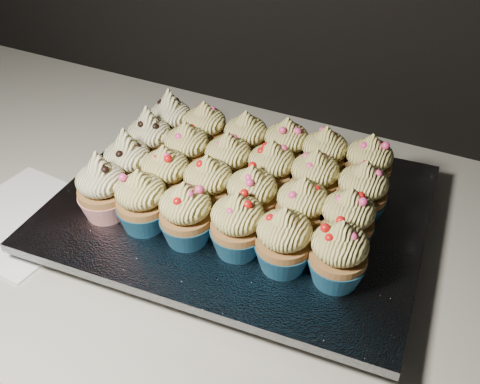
# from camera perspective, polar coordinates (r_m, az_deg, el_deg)

# --- Properties ---
(worktop) EXTENTS (2.44, 0.64, 0.04)m
(worktop) POSITION_cam_1_polar(r_m,az_deg,el_deg) (0.68, 15.98, -9.64)
(worktop) COLOR beige
(worktop) RESTS_ON cabinet
(napkin) EXTENTS (0.18, 0.18, 0.00)m
(napkin) POSITION_cam_1_polar(r_m,az_deg,el_deg) (0.77, -22.03, -2.67)
(napkin) COLOR white
(napkin) RESTS_ON worktop
(baking_tray) EXTENTS (0.45, 0.36, 0.02)m
(baking_tray) POSITION_cam_1_polar(r_m,az_deg,el_deg) (0.71, 0.00, -2.53)
(baking_tray) COLOR black
(baking_tray) RESTS_ON worktop
(foil_lining) EXTENTS (0.49, 0.40, 0.01)m
(foil_lining) POSITION_cam_1_polar(r_m,az_deg,el_deg) (0.69, 0.00, -1.45)
(foil_lining) COLOR silver
(foil_lining) RESTS_ON baking_tray
(cupcake_0) EXTENTS (0.06, 0.06, 0.10)m
(cupcake_0) POSITION_cam_1_polar(r_m,az_deg,el_deg) (0.67, -14.48, 0.35)
(cupcake_0) COLOR red
(cupcake_0) RESTS_ON foil_lining
(cupcake_1) EXTENTS (0.06, 0.06, 0.08)m
(cupcake_1) POSITION_cam_1_polar(r_m,az_deg,el_deg) (0.64, -10.43, -1.00)
(cupcake_1) COLOR navy
(cupcake_1) RESTS_ON foil_lining
(cupcake_2) EXTENTS (0.06, 0.06, 0.08)m
(cupcake_2) POSITION_cam_1_polar(r_m,az_deg,el_deg) (0.61, -5.78, -2.41)
(cupcake_2) COLOR navy
(cupcake_2) RESTS_ON foil_lining
(cupcake_3) EXTENTS (0.06, 0.06, 0.08)m
(cupcake_3) POSITION_cam_1_polar(r_m,az_deg,el_deg) (0.60, -0.26, -3.57)
(cupcake_3) COLOR navy
(cupcake_3) RESTS_ON foil_lining
(cupcake_4) EXTENTS (0.06, 0.06, 0.08)m
(cupcake_4) POSITION_cam_1_polar(r_m,az_deg,el_deg) (0.58, 4.69, -5.20)
(cupcake_4) COLOR navy
(cupcake_4) RESTS_ON foil_lining
(cupcake_5) EXTENTS (0.06, 0.06, 0.08)m
(cupcake_5) POSITION_cam_1_polar(r_m,az_deg,el_deg) (0.57, 10.46, -6.57)
(cupcake_5) COLOR navy
(cupcake_5) RESTS_ON foil_lining
(cupcake_6) EXTENTS (0.06, 0.06, 0.10)m
(cupcake_6) POSITION_cam_1_polar(r_m,az_deg,el_deg) (0.70, -11.84, 2.89)
(cupcake_6) COLOR red
(cupcake_6) RESTS_ON foil_lining
(cupcake_7) EXTENTS (0.06, 0.06, 0.08)m
(cupcake_7) POSITION_cam_1_polar(r_m,az_deg,el_deg) (0.68, -7.89, 1.69)
(cupcake_7) COLOR navy
(cupcake_7) RESTS_ON foil_lining
(cupcake_8) EXTENTS (0.06, 0.06, 0.08)m
(cupcake_8) POSITION_cam_1_polar(r_m,az_deg,el_deg) (0.66, -3.39, 0.64)
(cupcake_8) COLOR navy
(cupcake_8) RESTS_ON foil_lining
(cupcake_9) EXTENTS (0.06, 0.06, 0.08)m
(cupcake_9) POSITION_cam_1_polar(r_m,az_deg,el_deg) (0.64, 1.27, -0.55)
(cupcake_9) COLOR navy
(cupcake_9) RESTS_ON foil_lining
(cupcake_10) EXTENTS (0.06, 0.06, 0.08)m
(cupcake_10) POSITION_cam_1_polar(r_m,az_deg,el_deg) (0.62, 6.63, -1.81)
(cupcake_10) COLOR navy
(cupcake_10) RESTS_ON foil_lining
(cupcake_11) EXTENTS (0.06, 0.06, 0.08)m
(cupcake_11) POSITION_cam_1_polar(r_m,az_deg,el_deg) (0.61, 11.35, -3.02)
(cupcake_11) COLOR navy
(cupcake_11) RESTS_ON foil_lining
(cupcake_12) EXTENTS (0.06, 0.06, 0.10)m
(cupcake_12) POSITION_cam_1_polar(r_m,az_deg,el_deg) (0.75, -9.59, 5.39)
(cupcake_12) COLOR red
(cupcake_12) RESTS_ON foil_lining
(cupcake_13) EXTENTS (0.06, 0.06, 0.08)m
(cupcake_13) POSITION_cam_1_polar(r_m,az_deg,el_deg) (0.72, -5.67, 4.32)
(cupcake_13) COLOR navy
(cupcake_13) RESTS_ON foil_lining
(cupcake_14) EXTENTS (0.06, 0.06, 0.08)m
(cupcake_14) POSITION_cam_1_polar(r_m,az_deg,el_deg) (0.70, -1.28, 3.17)
(cupcake_14) COLOR navy
(cupcake_14) RESTS_ON foil_lining
(cupcake_15) EXTENTS (0.06, 0.06, 0.08)m
(cupcake_15) POSITION_cam_1_polar(r_m,az_deg,el_deg) (0.68, 3.35, 2.29)
(cupcake_15) COLOR navy
(cupcake_15) RESTS_ON foil_lining
(cupcake_16) EXTENTS (0.06, 0.06, 0.08)m
(cupcake_16) POSITION_cam_1_polar(r_m,az_deg,el_deg) (0.67, 7.92, 1.28)
(cupcake_16) COLOR navy
(cupcake_16) RESTS_ON foil_lining
(cupcake_17) EXTENTS (0.06, 0.06, 0.08)m
(cupcake_17) POSITION_cam_1_polar(r_m,az_deg,el_deg) (0.66, 12.85, -0.05)
(cupcake_17) COLOR navy
(cupcake_17) RESTS_ON foil_lining
(cupcake_18) EXTENTS (0.06, 0.06, 0.10)m
(cupcake_18) POSITION_cam_1_polar(r_m,az_deg,el_deg) (0.79, -7.37, 7.37)
(cupcake_18) COLOR red
(cupcake_18) RESTS_ON foil_lining
(cupcake_19) EXTENTS (0.06, 0.06, 0.08)m
(cupcake_19) POSITION_cam_1_polar(r_m,az_deg,el_deg) (0.77, -3.76, 6.56)
(cupcake_19) COLOR navy
(cupcake_19) RESTS_ON foil_lining
(cupcake_20) EXTENTS (0.06, 0.06, 0.08)m
(cupcake_20) POSITION_cam_1_polar(r_m,az_deg,el_deg) (0.74, 0.61, 5.51)
(cupcake_20) COLOR navy
(cupcake_20) RESTS_ON foil_lining
(cupcake_21) EXTENTS (0.06, 0.06, 0.08)m
(cupcake_21) POSITION_cam_1_polar(r_m,az_deg,el_deg) (0.73, 4.94, 4.77)
(cupcake_21) COLOR navy
(cupcake_21) RESTS_ON foil_lining
(cupcake_22) EXTENTS (0.06, 0.06, 0.08)m
(cupcake_22) POSITION_cam_1_polar(r_m,az_deg,el_deg) (0.72, 8.95, 3.75)
(cupcake_22) COLOR navy
(cupcake_22) RESTS_ON foil_lining
(cupcake_23) EXTENTS (0.06, 0.06, 0.08)m
(cupcake_23) POSITION_cam_1_polar(r_m,az_deg,el_deg) (0.71, 13.51, 2.85)
(cupcake_23) COLOR navy
(cupcake_23) RESTS_ON foil_lining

